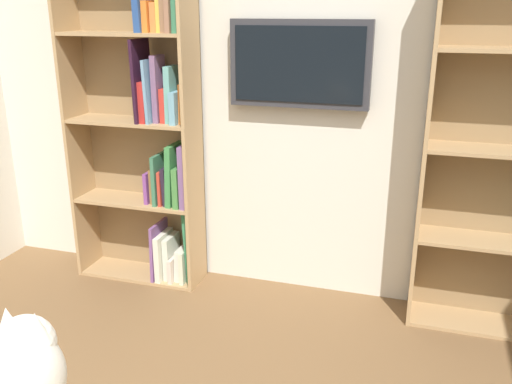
# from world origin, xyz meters

# --- Properties ---
(wall_back) EXTENTS (4.52, 0.06, 2.70)m
(wall_back) POSITION_xyz_m (0.00, -2.23, 1.35)
(wall_back) COLOR silver
(wall_back) RESTS_ON ground
(bookshelf_right) EXTENTS (0.83, 0.28, 2.12)m
(bookshelf_right) POSITION_xyz_m (1.01, -2.06, 1.00)
(bookshelf_right) COLOR tan
(bookshelf_right) RESTS_ON ground
(wall_mounted_tv) EXTENTS (0.81, 0.07, 0.49)m
(wall_mounted_tv) POSITION_xyz_m (0.08, -2.15, 1.43)
(wall_mounted_tv) COLOR #333338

